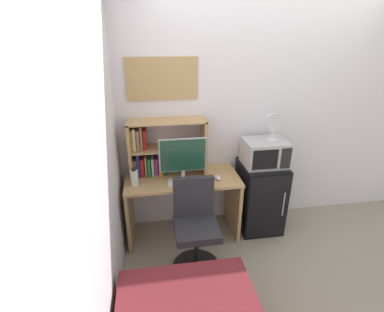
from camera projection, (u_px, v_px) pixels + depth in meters
wall_back at (295, 113)px, 3.21m from camera, size 6.40×0.04×2.60m
wall_left at (83, 206)px, 1.46m from camera, size 0.04×4.40×2.60m
desk at (183, 195)px, 3.07m from camera, size 1.20×0.57×0.74m
hutch_bookshelf at (156, 149)px, 2.97m from camera, size 0.81×0.29×0.59m
monitor at (183, 157)px, 2.79m from camera, size 0.47×0.17×0.47m
keyboard at (187, 182)px, 2.86m from camera, size 0.38×0.13×0.02m
computer_mouse at (218, 178)px, 2.92m from camera, size 0.06×0.09×0.04m
water_bottle at (134, 177)px, 2.79m from camera, size 0.08×0.08×0.18m
mini_fridge at (260, 196)px, 3.25m from camera, size 0.47×0.52×0.81m
microwave at (264, 153)px, 3.04m from camera, size 0.45×0.37×0.28m
desk_fan at (274, 125)px, 2.92m from camera, size 0.19×0.11×0.30m
desk_chair at (195, 231)px, 2.66m from camera, size 0.46×0.46×0.92m
wall_corkboard at (162, 79)px, 2.81m from camera, size 0.72×0.02×0.42m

